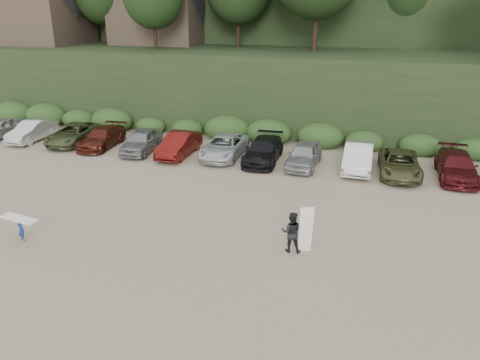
% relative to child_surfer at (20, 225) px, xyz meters
% --- Properties ---
extents(ground, '(120.00, 120.00, 0.00)m').
position_rel_child_surfer_xyz_m(ground, '(6.20, 3.42, -0.73)').
color(ground, tan).
rests_on(ground, ground).
extents(parked_cars, '(36.85, 5.62, 1.60)m').
position_rel_child_surfer_xyz_m(parked_cars, '(5.03, 13.39, 0.00)').
color(parked_cars, '#A1A1A5').
rests_on(parked_cars, ground).
extents(child_surfer, '(1.84, 0.80, 1.07)m').
position_rel_child_surfer_xyz_m(child_surfer, '(0.00, 0.00, 0.00)').
color(child_surfer, navy).
rests_on(child_surfer, ground).
extents(adult_surfer, '(1.34, 0.74, 2.07)m').
position_rel_child_surfer_xyz_m(adult_surfer, '(11.46, 2.32, 0.16)').
color(adult_surfer, black).
rests_on(adult_surfer, ground).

